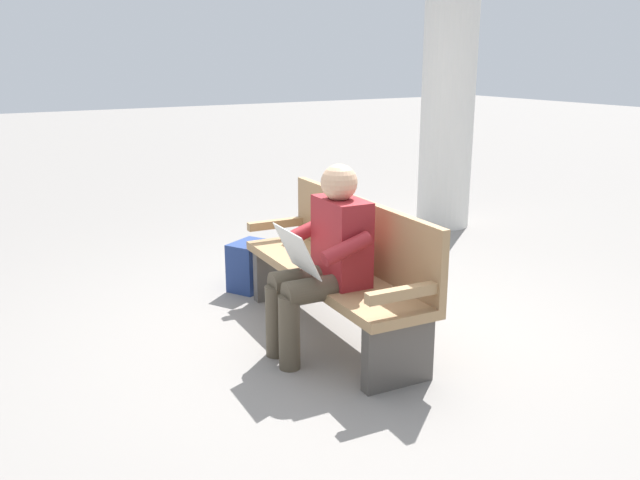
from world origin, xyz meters
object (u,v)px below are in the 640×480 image
at_px(backpack, 250,266).
at_px(support_pillar, 450,55).
at_px(bench_near, 341,267).
at_px(person_seated, 325,256).

distance_m(backpack, support_pillar, 3.24).
distance_m(bench_near, person_seated, 0.37).
relative_size(person_seated, backpack, 3.00).
height_order(bench_near, support_pillar, support_pillar).
xyz_separation_m(bench_near, backpack, (1.09, 0.15, -0.27)).
relative_size(bench_near, person_seated, 1.55).
distance_m(person_seated, backpack, 1.38).
bearing_deg(person_seated, support_pillar, -48.81).
relative_size(backpack, support_pillar, 0.11).
bearing_deg(backpack, person_seated, 175.57).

